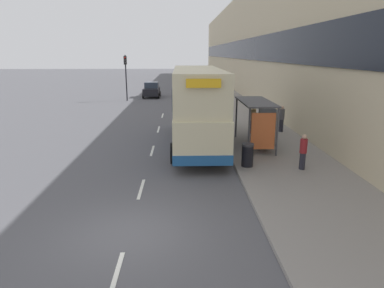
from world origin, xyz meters
name	(u,v)px	position (x,y,z in m)	size (l,w,h in m)	color
ground_plane	(128,234)	(0.00, 0.00, 0.00)	(220.00, 220.00, 0.00)	#515156
pavement	(216,91)	(6.50, 38.50, 0.07)	(5.00, 93.00, 0.14)	gray
terrace_facade	(247,45)	(10.49, 38.50, 6.17)	(3.10, 93.00, 12.34)	#C6B793
lane_mark_0	(116,276)	(0.00, -1.97, 0.01)	(0.12, 2.00, 0.01)	silver
lane_mark_1	(141,189)	(0.00, 3.43, 0.01)	(0.12, 2.00, 0.01)	silver
lane_mark_2	(152,151)	(0.00, 8.83, 0.01)	(0.12, 2.00, 0.01)	silver
lane_mark_3	(159,129)	(0.00, 14.23, 0.01)	(0.12, 2.00, 0.01)	silver
lane_mark_4	(163,116)	(0.00, 19.62, 0.01)	(0.12, 2.00, 0.01)	silver
bus_shelter	(260,116)	(5.77, 8.89, 1.88)	(1.60, 4.20, 2.48)	#4C4C51
double_decker_bus_near	(197,106)	(2.47, 9.77, 2.28)	(2.85, 10.22, 4.30)	beige
car_0	(185,77)	(2.37, 54.88, 0.90)	(2.04, 4.56, 1.82)	silver
car_1	(152,90)	(-1.93, 32.32, 0.88)	(1.99, 3.85, 1.79)	black
car_2	(184,72)	(2.23, 70.51, 0.90)	(1.91, 3.81, 1.84)	#4C5156
car_3	(188,87)	(2.49, 36.49, 0.86)	(2.08, 4.22, 1.74)	maroon
pedestrian_at_shelter	(303,152)	(6.89, 5.17, 0.94)	(0.31, 0.31, 1.57)	#23232D
pedestrian_1	(270,131)	(6.42, 8.94, 1.03)	(0.35, 0.35, 1.74)	#23232D
pedestrian_2	(282,118)	(8.09, 12.63, 1.01)	(0.34, 0.34, 1.71)	#23232D
pedestrian_3	(253,119)	(6.12, 12.13, 1.06)	(0.36, 0.36, 1.81)	#23232D
litter_bin	(247,155)	(4.55, 5.66, 0.67)	(0.55, 0.55, 1.05)	black
traffic_light_far_kerb	(126,70)	(-4.40, 29.08, 3.31)	(0.30, 0.32, 4.93)	black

